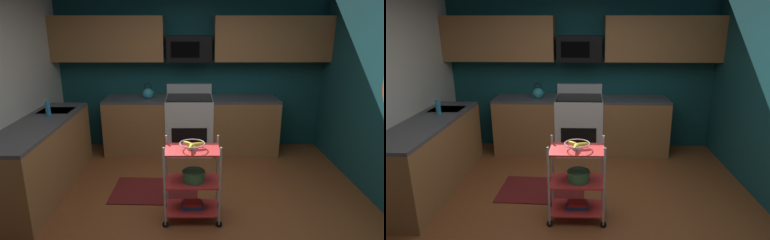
# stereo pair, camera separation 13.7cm
# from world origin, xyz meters

# --- Properties ---
(floor) EXTENTS (4.40, 4.80, 0.04)m
(floor) POSITION_xyz_m (0.00, 0.00, -0.02)
(floor) COLOR brown
(floor) RESTS_ON ground
(wall_back) EXTENTS (4.52, 0.06, 2.60)m
(wall_back) POSITION_xyz_m (0.00, 2.43, 1.30)
(wall_back) COLOR #14474C
(wall_back) RESTS_ON ground
(counter_run) EXTENTS (3.61, 2.67, 0.92)m
(counter_run) POSITION_xyz_m (-0.82, 1.53, 0.46)
(counter_run) COLOR #9E6B3D
(counter_run) RESTS_ON ground
(oven_range) EXTENTS (0.76, 0.65, 1.10)m
(oven_range) POSITION_xyz_m (-0.04, 2.10, 0.48)
(oven_range) COLOR white
(oven_range) RESTS_ON ground
(upper_cabinets) EXTENTS (4.40, 0.33, 0.70)m
(upper_cabinets) POSITION_xyz_m (0.01, 2.23, 1.85)
(upper_cabinets) COLOR #9E6B3D
(microwave) EXTENTS (0.70, 0.39, 0.40)m
(microwave) POSITION_xyz_m (-0.04, 2.21, 1.70)
(microwave) COLOR black
(rolling_cart) EXTENTS (0.64, 0.39, 0.91)m
(rolling_cart) POSITION_xyz_m (-0.00, 0.12, 0.45)
(rolling_cart) COLOR silver
(rolling_cart) RESTS_ON ground
(fruit_bowl) EXTENTS (0.27, 0.27, 0.07)m
(fruit_bowl) POSITION_xyz_m (-0.00, 0.12, 0.88)
(fruit_bowl) COLOR silver
(fruit_bowl) RESTS_ON rolling_cart
(mixing_bowl_large) EXTENTS (0.25, 0.25, 0.11)m
(mixing_bowl_large) POSITION_xyz_m (0.01, 0.12, 0.52)
(mixing_bowl_large) COLOR #387F4C
(mixing_bowl_large) RESTS_ON rolling_cart
(book_stack) EXTENTS (0.24, 0.15, 0.07)m
(book_stack) POSITION_xyz_m (-0.00, 0.12, 0.16)
(book_stack) COLOR #1E4C8C
(book_stack) RESTS_ON rolling_cart
(kettle) EXTENTS (0.21, 0.18, 0.26)m
(kettle) POSITION_xyz_m (-0.70, 2.10, 1.00)
(kettle) COLOR teal
(kettle) RESTS_ON counter_run
(dish_soap_bottle) EXTENTS (0.06, 0.06, 0.20)m
(dish_soap_bottle) POSITION_xyz_m (-1.89, 1.08, 1.02)
(dish_soap_bottle) COLOR #2D8CBF
(dish_soap_bottle) RESTS_ON counter_run
(floor_rug) EXTENTS (1.13, 0.74, 0.01)m
(floor_rug) POSITION_xyz_m (-0.48, 0.72, 0.01)
(floor_rug) COLOR maroon
(floor_rug) RESTS_ON ground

